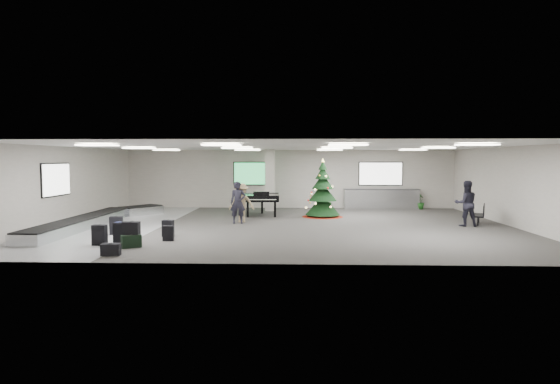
{
  "coord_description": "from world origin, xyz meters",
  "views": [
    {
      "loc": [
        0.37,
        -18.82,
        2.68
      ],
      "look_at": [
        -0.31,
        1.0,
        1.3
      ],
      "focal_mm": 30.0,
      "sensor_mm": 36.0,
      "label": 1
    }
  ],
  "objects_px": {
    "pink_suitcase": "(132,233)",
    "traveler_a": "(238,203)",
    "bench": "(481,213)",
    "traveler_b": "(242,203)",
    "service_counter": "(381,199)",
    "baggage_carousel": "(96,220)",
    "grand_piano": "(262,198)",
    "christmas_tree": "(323,197)",
    "potted_plant_right": "(420,201)",
    "traveler_bench": "(466,204)",
    "potted_plant_left": "(329,202)"
  },
  "relations": [
    {
      "from": "traveler_b",
      "to": "traveler_bench",
      "type": "bearing_deg",
      "value": -7.3
    },
    {
      "from": "bench",
      "to": "potted_plant_left",
      "type": "relative_size",
      "value": 1.77
    },
    {
      "from": "christmas_tree",
      "to": "potted_plant_right",
      "type": "xyz_separation_m",
      "value": [
        5.44,
        3.53,
        -0.51
      ]
    },
    {
      "from": "traveler_b",
      "to": "potted_plant_right",
      "type": "height_order",
      "value": "traveler_b"
    },
    {
      "from": "pink_suitcase",
      "to": "bench",
      "type": "height_order",
      "value": "bench"
    },
    {
      "from": "service_counter",
      "to": "potted_plant_right",
      "type": "xyz_separation_m",
      "value": [
        2.05,
        -0.15,
        -0.12
      ]
    },
    {
      "from": "baggage_carousel",
      "to": "grand_piano",
      "type": "xyz_separation_m",
      "value": [
        6.57,
        3.48,
        0.64
      ]
    },
    {
      "from": "grand_piano",
      "to": "traveler_a",
      "type": "xyz_separation_m",
      "value": [
        -0.78,
        -2.84,
        0.03
      ]
    },
    {
      "from": "service_counter",
      "to": "traveler_b",
      "type": "distance_m",
      "value": 8.98
    },
    {
      "from": "bench",
      "to": "traveler_b",
      "type": "xyz_separation_m",
      "value": [
        -9.98,
        0.27,
        0.36
      ]
    },
    {
      "from": "baggage_carousel",
      "to": "traveler_b",
      "type": "relative_size",
      "value": 5.83
    },
    {
      "from": "traveler_bench",
      "to": "traveler_b",
      "type": "bearing_deg",
      "value": -3.88
    },
    {
      "from": "grand_piano",
      "to": "traveler_a",
      "type": "bearing_deg",
      "value": -108.31
    },
    {
      "from": "bench",
      "to": "potted_plant_right",
      "type": "relative_size",
      "value": 1.61
    },
    {
      "from": "baggage_carousel",
      "to": "potted_plant_right",
      "type": "xyz_separation_m",
      "value": [
        14.89,
        6.58,
        0.22
      ]
    },
    {
      "from": "baggage_carousel",
      "to": "pink_suitcase",
      "type": "height_order",
      "value": "pink_suitcase"
    },
    {
      "from": "christmas_tree",
      "to": "service_counter",
      "type": "bearing_deg",
      "value": 47.37
    },
    {
      "from": "baggage_carousel",
      "to": "traveler_bench",
      "type": "relative_size",
      "value": 5.29
    },
    {
      "from": "grand_piano",
      "to": "traveler_a",
      "type": "distance_m",
      "value": 2.95
    },
    {
      "from": "bench",
      "to": "potted_plant_right",
      "type": "distance_m",
      "value": 5.87
    },
    {
      "from": "pink_suitcase",
      "to": "traveler_a",
      "type": "relative_size",
      "value": 0.38
    },
    {
      "from": "grand_piano",
      "to": "potted_plant_left",
      "type": "relative_size",
      "value": 2.77
    },
    {
      "from": "christmas_tree",
      "to": "traveler_b",
      "type": "xyz_separation_m",
      "value": [
        -3.57,
        -1.99,
        -0.11
      ]
    },
    {
      "from": "bench",
      "to": "traveler_b",
      "type": "bearing_deg",
      "value": -158.77
    },
    {
      "from": "pink_suitcase",
      "to": "potted_plant_right",
      "type": "relative_size",
      "value": 0.77
    },
    {
      "from": "traveler_b",
      "to": "traveler_bench",
      "type": "distance_m",
      "value": 9.19
    },
    {
      "from": "traveler_a",
      "to": "traveler_b",
      "type": "distance_m",
      "value": 0.45
    },
    {
      "from": "pink_suitcase",
      "to": "traveler_bench",
      "type": "xyz_separation_m",
      "value": [
        12.13,
        4.1,
        0.59
      ]
    },
    {
      "from": "christmas_tree",
      "to": "grand_piano",
      "type": "bearing_deg",
      "value": 171.59
    },
    {
      "from": "traveler_a",
      "to": "traveler_bench",
      "type": "relative_size",
      "value": 0.96
    },
    {
      "from": "pink_suitcase",
      "to": "bench",
      "type": "xyz_separation_m",
      "value": [
        12.97,
        4.73,
        0.15
      ]
    },
    {
      "from": "grand_piano",
      "to": "potted_plant_left",
      "type": "height_order",
      "value": "grand_piano"
    },
    {
      "from": "baggage_carousel",
      "to": "grand_piano",
      "type": "bearing_deg",
      "value": 27.91
    },
    {
      "from": "service_counter",
      "to": "grand_piano",
      "type": "bearing_deg",
      "value": -152.58
    },
    {
      "from": "pink_suitcase",
      "to": "grand_piano",
      "type": "bearing_deg",
      "value": 37.51
    },
    {
      "from": "pink_suitcase",
      "to": "traveler_a",
      "type": "bearing_deg",
      "value": 31.58
    },
    {
      "from": "bench",
      "to": "traveler_a",
      "type": "relative_size",
      "value": 0.78
    },
    {
      "from": "traveler_a",
      "to": "christmas_tree",
      "type": "bearing_deg",
      "value": 20.26
    },
    {
      "from": "christmas_tree",
      "to": "traveler_a",
      "type": "xyz_separation_m",
      "value": [
        -3.67,
        -2.42,
        -0.06
      ]
    },
    {
      "from": "pink_suitcase",
      "to": "traveler_a",
      "type": "height_order",
      "value": "traveler_a"
    },
    {
      "from": "bench",
      "to": "potted_plant_left",
      "type": "xyz_separation_m",
      "value": [
        -5.87,
        5.75,
        -0.08
      ]
    },
    {
      "from": "service_counter",
      "to": "traveler_b",
      "type": "relative_size",
      "value": 2.43
    },
    {
      "from": "baggage_carousel",
      "to": "christmas_tree",
      "type": "relative_size",
      "value": 3.54
    },
    {
      "from": "christmas_tree",
      "to": "potted_plant_right",
      "type": "distance_m",
      "value": 6.5
    },
    {
      "from": "service_counter",
      "to": "traveler_a",
      "type": "relative_size",
      "value": 2.29
    },
    {
      "from": "pink_suitcase",
      "to": "service_counter",
      "type": "bearing_deg",
      "value": 20.86
    },
    {
      "from": "traveler_b",
      "to": "bench",
      "type": "bearing_deg",
      "value": -3.23
    },
    {
      "from": "service_counter",
      "to": "christmas_tree",
      "type": "distance_m",
      "value": 5.02
    },
    {
      "from": "traveler_a",
      "to": "traveler_b",
      "type": "relative_size",
      "value": 1.06
    },
    {
      "from": "baggage_carousel",
      "to": "bench",
      "type": "bearing_deg",
      "value": 2.86
    }
  ]
}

